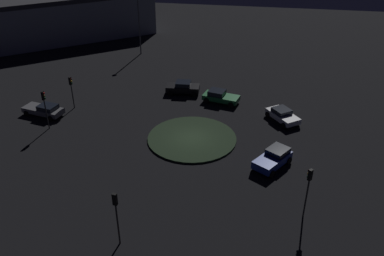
{
  "coord_description": "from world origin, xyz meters",
  "views": [
    {
      "loc": [
        -5.9,
        33.99,
        20.97
      ],
      "look_at": [
        0.0,
        0.0,
        1.25
      ],
      "focal_mm": 38.03,
      "sensor_mm": 36.0,
      "label": 1
    }
  ],
  "objects_px": {
    "car_green": "(220,96)",
    "car_grey": "(44,110)",
    "traffic_light_north": "(116,209)",
    "streetlamp_southeast": "(139,15)",
    "store_building": "(47,16)",
    "car_white": "(282,115)",
    "car_black": "(183,87)",
    "traffic_light_east": "(45,103)",
    "traffic_light_northwest": "(308,184)",
    "traffic_light_east_near": "(71,86)",
    "car_blue": "(273,158)"
  },
  "relations": [
    {
      "from": "traffic_light_east",
      "to": "traffic_light_east_near",
      "type": "relative_size",
      "value": 1.11
    },
    {
      "from": "car_grey",
      "to": "traffic_light_east_near",
      "type": "bearing_deg",
      "value": -125.79
    },
    {
      "from": "car_grey",
      "to": "traffic_light_northwest",
      "type": "distance_m",
      "value": 29.51
    },
    {
      "from": "car_blue",
      "to": "traffic_light_northwest",
      "type": "relative_size",
      "value": 0.99
    },
    {
      "from": "traffic_light_north",
      "to": "store_building",
      "type": "bearing_deg",
      "value": 41.68
    },
    {
      "from": "store_building",
      "to": "traffic_light_northwest",
      "type": "bearing_deg",
      "value": 98.05
    },
    {
      "from": "car_green",
      "to": "streetlamp_southeast",
      "type": "relative_size",
      "value": 0.51
    },
    {
      "from": "traffic_light_east",
      "to": "traffic_light_northwest",
      "type": "bearing_deg",
      "value": -21.7
    },
    {
      "from": "car_white",
      "to": "traffic_light_east",
      "type": "relative_size",
      "value": 1.0
    },
    {
      "from": "traffic_light_northwest",
      "to": "store_building",
      "type": "distance_m",
      "value": 55.26
    },
    {
      "from": "car_grey",
      "to": "car_black",
      "type": "bearing_deg",
      "value": -137.4
    },
    {
      "from": "car_blue",
      "to": "store_building",
      "type": "xyz_separation_m",
      "value": [
        37.4,
        -32.2,
        2.79
      ]
    },
    {
      "from": "car_green",
      "to": "car_grey",
      "type": "bearing_deg",
      "value": -147.39
    },
    {
      "from": "traffic_light_east_near",
      "to": "car_black",
      "type": "bearing_deg",
      "value": 45.05
    },
    {
      "from": "car_green",
      "to": "car_white",
      "type": "distance_m",
      "value": 7.84
    },
    {
      "from": "car_blue",
      "to": "car_black",
      "type": "height_order",
      "value": "car_black"
    },
    {
      "from": "car_white",
      "to": "traffic_light_east_near",
      "type": "height_order",
      "value": "traffic_light_east_near"
    },
    {
      "from": "car_blue",
      "to": "traffic_light_east_near",
      "type": "bearing_deg",
      "value": -76.02
    },
    {
      "from": "traffic_light_east",
      "to": "store_building",
      "type": "distance_m",
      "value": 32.76
    },
    {
      "from": "car_white",
      "to": "traffic_light_east",
      "type": "height_order",
      "value": "traffic_light_east"
    },
    {
      "from": "car_green",
      "to": "car_black",
      "type": "bearing_deg",
      "value": 173.13
    },
    {
      "from": "car_grey",
      "to": "traffic_light_east",
      "type": "xyz_separation_m",
      "value": [
        -1.85,
        2.64,
        2.3
      ]
    },
    {
      "from": "car_blue",
      "to": "car_grey",
      "type": "relative_size",
      "value": 0.89
    },
    {
      "from": "car_white",
      "to": "traffic_light_east_near",
      "type": "bearing_deg",
      "value": -124.32
    },
    {
      "from": "car_green",
      "to": "car_black",
      "type": "height_order",
      "value": "car_black"
    },
    {
      "from": "traffic_light_east",
      "to": "traffic_light_north",
      "type": "distance_m",
      "value": 18.82
    },
    {
      "from": "car_black",
      "to": "car_white",
      "type": "bearing_deg",
      "value": -27.05
    },
    {
      "from": "car_white",
      "to": "traffic_light_northwest",
      "type": "distance_m",
      "value": 15.18
    },
    {
      "from": "car_grey",
      "to": "traffic_light_east_near",
      "type": "xyz_separation_m",
      "value": [
        -2.44,
        -2.23,
        2.01
      ]
    },
    {
      "from": "streetlamp_southeast",
      "to": "traffic_light_east",
      "type": "bearing_deg",
      "value": 82.98
    },
    {
      "from": "traffic_light_east_near",
      "to": "car_grey",
      "type": "bearing_deg",
      "value": -120.38
    },
    {
      "from": "car_green",
      "to": "car_grey",
      "type": "xyz_separation_m",
      "value": [
        18.59,
        6.53,
        -0.06
      ]
    },
    {
      "from": "streetlamp_southeast",
      "to": "traffic_light_northwest",
      "type": "bearing_deg",
      "value": 123.83
    },
    {
      "from": "traffic_light_northwest",
      "to": "store_building",
      "type": "relative_size",
      "value": 0.12
    },
    {
      "from": "car_grey",
      "to": "traffic_light_north",
      "type": "xyz_separation_m",
      "value": [
        -14.26,
        16.79,
        2.41
      ]
    },
    {
      "from": "car_green",
      "to": "traffic_light_north",
      "type": "relative_size",
      "value": 1.02
    },
    {
      "from": "car_blue",
      "to": "traffic_light_east_near",
      "type": "distance_m",
      "value": 23.63
    },
    {
      "from": "car_green",
      "to": "store_building",
      "type": "distance_m",
      "value": 37.34
    },
    {
      "from": "car_green",
      "to": "car_white",
      "type": "bearing_deg",
      "value": -12.28
    },
    {
      "from": "traffic_light_northwest",
      "to": "streetlamp_southeast",
      "type": "height_order",
      "value": "streetlamp_southeast"
    },
    {
      "from": "traffic_light_north",
      "to": "traffic_light_east_near",
      "type": "bearing_deg",
      "value": 41.72
    },
    {
      "from": "car_blue",
      "to": "car_green",
      "type": "distance_m",
      "value": 13.5
    },
    {
      "from": "traffic_light_north",
      "to": "streetlamp_southeast",
      "type": "relative_size",
      "value": 0.5
    },
    {
      "from": "car_white",
      "to": "store_building",
      "type": "xyz_separation_m",
      "value": [
        38.37,
        -23.54,
        2.88
      ]
    },
    {
      "from": "traffic_light_east",
      "to": "streetlamp_southeast",
      "type": "height_order",
      "value": "streetlamp_southeast"
    },
    {
      "from": "traffic_light_north",
      "to": "traffic_light_northwest",
      "type": "distance_m",
      "value": 13.64
    },
    {
      "from": "car_black",
      "to": "store_building",
      "type": "bearing_deg",
      "value": 141.62
    },
    {
      "from": "car_black",
      "to": "traffic_light_northwest",
      "type": "xyz_separation_m",
      "value": [
        -13.09,
        20.05,
        2.27
      ]
    },
    {
      "from": "car_black",
      "to": "streetlamp_southeast",
      "type": "height_order",
      "value": "streetlamp_southeast"
    },
    {
      "from": "streetlamp_southeast",
      "to": "store_building",
      "type": "xyz_separation_m",
      "value": [
        17.5,
        -5.44,
        -2.35
      ]
    }
  ]
}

